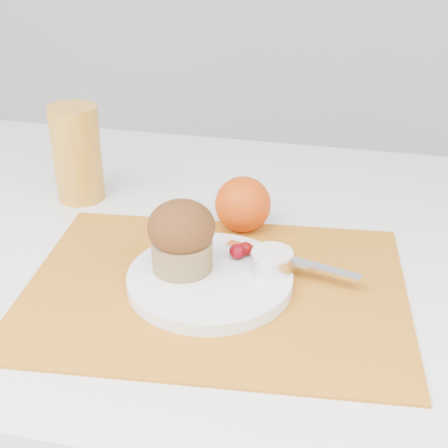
% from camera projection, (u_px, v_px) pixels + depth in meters
% --- Properties ---
extents(table, '(1.20, 0.80, 0.75)m').
position_uv_depth(table, '(202.00, 423.00, 1.09)').
color(table, white).
rests_on(table, ground).
extents(placemat, '(0.51, 0.39, 0.00)m').
position_uv_depth(placemat, '(215.00, 288.00, 0.79)').
color(placemat, orange).
rests_on(placemat, table).
extents(plate, '(0.25, 0.25, 0.02)m').
position_uv_depth(plate, '(210.00, 279.00, 0.79)').
color(plate, white).
rests_on(plate, placemat).
extents(ramekin, '(0.06, 0.06, 0.02)m').
position_uv_depth(ramekin, '(272.00, 262.00, 0.79)').
color(ramekin, silver).
rests_on(ramekin, plate).
extents(cream, '(0.07, 0.07, 0.01)m').
position_uv_depth(cream, '(272.00, 254.00, 0.78)').
color(cream, white).
rests_on(cream, ramekin).
extents(raspberry_near, '(0.02, 0.02, 0.02)m').
position_uv_depth(raspberry_near, '(246.00, 249.00, 0.82)').
color(raspberry_near, '#500302').
rests_on(raspberry_near, plate).
extents(raspberry_far, '(0.02, 0.02, 0.02)m').
position_uv_depth(raspberry_far, '(237.00, 251.00, 0.81)').
color(raspberry_far, '#530208').
rests_on(raspberry_far, plate).
extents(butter_knife, '(0.18, 0.06, 0.00)m').
position_uv_depth(butter_knife, '(291.00, 260.00, 0.81)').
color(butter_knife, silver).
rests_on(butter_knife, plate).
extents(orange, '(0.08, 0.08, 0.08)m').
position_uv_depth(orange, '(243.00, 204.00, 0.91)').
color(orange, '#DD4607').
rests_on(orange, table).
extents(juice_glass, '(0.10, 0.10, 0.15)m').
position_uv_depth(juice_glass, '(77.00, 154.00, 0.99)').
color(juice_glass, orange).
rests_on(juice_glass, table).
extents(muffin, '(0.10, 0.10, 0.09)m').
position_uv_depth(muffin, '(182.00, 236.00, 0.78)').
color(muffin, '#9A7D4A').
rests_on(muffin, plate).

